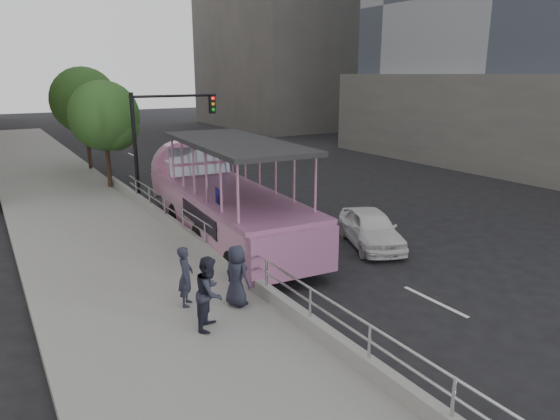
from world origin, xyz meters
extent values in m
plane|color=black|center=(0.00, 0.00, 0.00)|extent=(160.00, 160.00, 0.00)
cube|color=gray|center=(-5.75, 10.00, 0.15)|extent=(5.50, 80.00, 0.30)
cube|color=#9C9D97|center=(-3.12, 2.00, 0.48)|extent=(0.24, 30.00, 0.36)
cylinder|color=silver|center=(-3.12, -6.00, 1.01)|extent=(0.07, 0.07, 0.70)
cylinder|color=silver|center=(-3.12, -4.00, 1.01)|extent=(0.07, 0.07, 0.70)
cylinder|color=silver|center=(-3.12, -2.00, 1.01)|extent=(0.07, 0.07, 0.70)
cylinder|color=silver|center=(-3.12, 0.00, 1.01)|extent=(0.07, 0.07, 0.70)
cylinder|color=silver|center=(-3.12, 2.00, 1.01)|extent=(0.07, 0.07, 0.70)
cylinder|color=silver|center=(-3.12, 4.00, 1.01)|extent=(0.07, 0.07, 0.70)
cylinder|color=silver|center=(-3.12, 6.00, 1.01)|extent=(0.07, 0.07, 0.70)
cylinder|color=silver|center=(-3.12, 8.00, 1.01)|extent=(0.07, 0.07, 0.70)
cylinder|color=silver|center=(-3.12, 10.00, 1.01)|extent=(0.07, 0.07, 0.70)
cylinder|color=silver|center=(-3.12, 12.00, 1.01)|extent=(0.07, 0.07, 0.70)
cylinder|color=silver|center=(-3.12, 2.00, 1.01)|extent=(0.06, 22.00, 0.06)
cylinder|color=silver|center=(-3.12, 2.00, 1.34)|extent=(0.06, 22.00, 0.06)
cylinder|color=black|center=(-3.05, 2.01, 0.50)|extent=(0.46, 1.02, 0.99)
cylinder|color=black|center=(-0.63, 1.83, 0.50)|extent=(0.46, 1.02, 0.99)
cylinder|color=black|center=(-2.82, 5.09, 0.50)|extent=(0.46, 1.02, 0.99)
cylinder|color=black|center=(-0.41, 4.91, 0.50)|extent=(0.46, 1.02, 0.99)
cylinder|color=black|center=(-2.60, 8.16, 0.50)|extent=(0.46, 1.02, 0.99)
cylinder|color=black|center=(-0.18, 7.99, 0.50)|extent=(0.46, 1.02, 0.99)
cube|color=#B67397|center=(-1.60, 5.22, 1.13)|extent=(3.40, 9.21, 1.38)
cube|color=#B67397|center=(-1.22, 10.49, 1.40)|extent=(2.86, 2.53, 1.72)
cylinder|color=#B67397|center=(-1.15, 11.42, 1.73)|extent=(2.64, 0.96, 2.59)
cube|color=#91547D|center=(-1.94, 0.55, 1.13)|extent=(2.77, 0.58, 1.38)
cube|color=#91547D|center=(-1.60, 5.22, 1.88)|extent=(3.56, 9.55, 0.13)
cube|color=#27272A|center=(-1.63, 4.78, 3.73)|extent=(3.44, 7.46, 0.15)
cube|color=#9AA6B6|center=(-1.36, 8.57, 2.56)|extent=(2.54, 0.40, 1.15)
cube|color=#B67397|center=(-1.32, 9.06, 2.22)|extent=(2.50, 1.27, 0.55)
imported|color=white|center=(2.57, 2.42, 0.66)|extent=(2.93, 4.19, 1.33)
imported|color=#222532|center=(-5.04, 0.72, 1.08)|extent=(0.62, 0.68, 1.55)
imported|color=#222532|center=(-4.99, -0.66, 1.16)|extent=(1.04, 1.06, 1.73)
imported|color=#222532|center=(-3.95, 0.06, 1.09)|extent=(0.71, 0.89, 1.58)
cylinder|color=black|center=(-2.71, 3.76, 1.12)|extent=(0.07, 0.07, 2.24)
cube|color=#0C0E56|center=(-2.71, 3.76, 2.06)|extent=(0.06, 0.56, 0.81)
cube|color=white|center=(-2.68, 3.76, 2.06)|extent=(0.03, 0.36, 0.49)
cylinder|color=black|center=(-2.90, 12.50, 2.60)|extent=(0.18, 0.18, 5.20)
cylinder|color=black|center=(-0.90, 12.50, 5.00)|extent=(4.20, 0.12, 0.12)
cube|color=black|center=(1.00, 12.50, 4.55)|extent=(0.28, 0.22, 0.85)
sphere|color=red|center=(1.00, 12.37, 4.85)|extent=(0.16, 0.16, 0.16)
cylinder|color=#342117|center=(-3.40, 16.00, 1.54)|extent=(0.22, 0.22, 3.08)
sphere|color=#305F26|center=(-3.40, 16.00, 3.96)|extent=(3.52, 3.52, 3.52)
sphere|color=#305F26|center=(-3.00, 15.70, 3.41)|extent=(2.42, 2.42, 2.42)
cylinder|color=#342117|center=(-3.20, 22.00, 1.74)|extent=(0.22, 0.22, 3.47)
sphere|color=#305F26|center=(-3.20, 22.00, 4.46)|extent=(3.97, 3.97, 3.97)
sphere|color=#305F26|center=(-2.80, 21.70, 3.84)|extent=(2.73, 2.73, 2.73)
camera|label=1|loc=(-9.05, -10.43, 5.96)|focal=32.00mm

